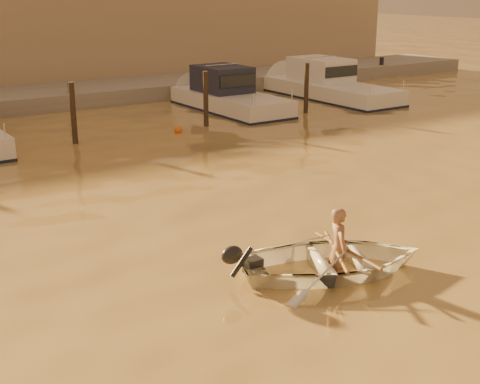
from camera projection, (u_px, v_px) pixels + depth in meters
ground_plane at (390, 300)px, 11.02m from camera, size 160.00×160.00×0.00m
dinghy at (333, 261)px, 12.02m from camera, size 4.02×3.47×0.70m
person at (339, 248)px, 11.97m from camera, size 0.54×0.65×1.52m
outboard_motor at (252, 266)px, 11.69m from camera, size 0.98×0.70×0.70m
oar_port at (346, 250)px, 12.01m from camera, size 0.40×2.08×0.13m
oar_starboard at (336, 251)px, 11.97m from camera, size 1.14×1.83×0.13m
moored_boat_4 at (230, 95)px, 27.39m from camera, size 2.24×6.91×1.75m
moored_boat_5 at (331, 84)px, 30.29m from camera, size 2.42×8.05×1.75m
piling_2 at (73, 116)px, 21.58m from camera, size 0.18×0.18×2.20m
piling_3 at (206, 102)px, 24.24m from camera, size 0.18×0.18×2.20m
piling_4 at (306, 91)px, 26.74m from camera, size 0.18×0.18×2.20m
fender_d at (178, 130)px, 23.41m from camera, size 0.30×0.30×0.30m
fender_e at (272, 119)px, 25.30m from camera, size 0.30×0.30×0.30m
quay at (13, 104)px, 28.01m from camera, size 52.00×4.00×1.00m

